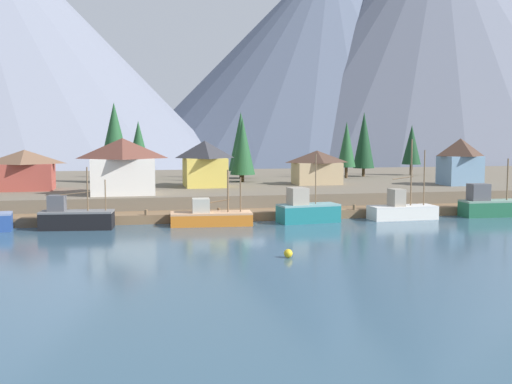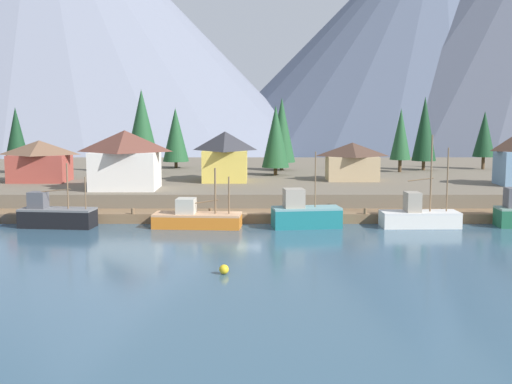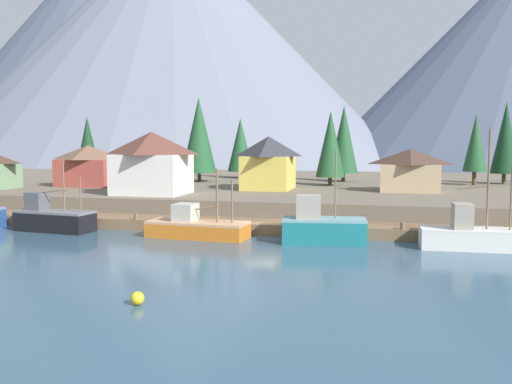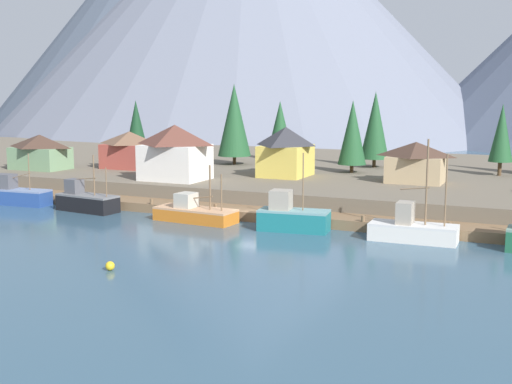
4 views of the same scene
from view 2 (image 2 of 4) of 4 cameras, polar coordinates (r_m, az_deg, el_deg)
ground_plane at (r=89.01m, az=-0.56°, el=-0.84°), size 400.00×400.00×1.00m
dock at (r=71.05m, az=-0.68°, el=-2.05°), size 80.00×4.00×1.60m
shoreline_bank at (r=100.71m, az=-0.51°, el=1.10°), size 400.00×56.00×2.50m
mountain_central_peak at (r=211.15m, az=-17.85°, el=14.66°), size 158.94×158.94×81.45m
mountain_east_peak at (r=230.44m, az=15.14°, el=13.34°), size 149.47×149.47×75.48m
fishing_boat_black at (r=70.05m, az=-16.74°, el=-1.96°), size 7.64×3.51×6.44m
fishing_boat_orange at (r=67.29m, az=-5.21°, el=-2.24°), size 8.92×3.73×5.97m
fishing_boat_teal at (r=67.12m, az=4.04°, el=-1.89°), size 7.05×3.69×7.58m
fishing_boat_white at (r=69.22m, az=13.56°, el=-2.02°), size 7.82×3.19×9.22m
house_yellow at (r=86.61m, az=-2.74°, el=3.10°), size 5.88×7.03×6.39m
house_tan at (r=88.15m, az=8.07°, el=2.62°), size 6.87×4.88×4.92m
house_white at (r=79.09m, az=-11.15°, el=2.76°), size 7.86×6.47×6.82m
house_red at (r=90.07m, az=-17.99°, el=2.55°), size 7.49×5.44×5.27m
conifer_near_left at (r=104.68m, az=14.02°, el=5.23°), size 3.64×3.64×11.08m
conifer_near_right at (r=108.79m, az=18.72°, el=4.68°), size 3.34×3.34×8.91m
conifer_mid_left at (r=103.46m, az=-19.80°, el=4.63°), size 3.44×3.44×9.51m
conifer_mid_right at (r=97.65m, az=-9.77°, el=5.46°), size 4.98×4.98×12.04m
conifer_back_left at (r=100.79m, az=12.09°, el=4.83°), size 3.04×3.04×9.35m
conifer_back_right at (r=93.70m, az=1.58°, el=4.74°), size 3.82×3.82×9.74m
conifer_centre at (r=101.28m, az=2.10°, el=5.29°), size 4.11×4.11×10.93m
conifer_far_left at (r=106.00m, az=-6.95°, el=4.86°), size 4.08×4.08×9.44m
channel_buoy at (r=48.49m, az=-2.84°, el=-6.58°), size 0.70×0.70×0.70m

